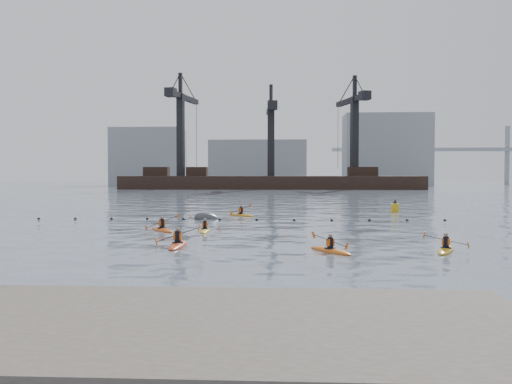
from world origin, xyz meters
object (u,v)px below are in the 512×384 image
(mooring_buoy, at_px, (207,219))
(nav_buoy, at_px, (395,208))
(kayaker_1, at_px, (446,249))
(kayaker_3, at_px, (205,230))
(kayaker_5, at_px, (241,215))
(kayaker_2, at_px, (162,229))
(kayaker_0, at_px, (178,244))
(kayaker_4, at_px, (330,250))

(mooring_buoy, height_order, nav_buoy, nav_buoy)
(kayaker_1, distance_m, nav_buoy, 26.82)
(kayaker_3, bearing_deg, kayaker_5, 80.93)
(kayaker_1, distance_m, kayaker_3, 15.44)
(kayaker_2, bearing_deg, mooring_buoy, 46.64)
(kayaker_0, bearing_deg, kayaker_5, 84.09)
(kayaker_2, relative_size, kayaker_3, 1.07)
(kayaker_5, relative_size, nav_buoy, 2.10)
(kayaker_0, relative_size, nav_buoy, 2.51)
(kayaker_3, height_order, nav_buoy, nav_buoy)
(mooring_buoy, bearing_deg, nav_buoy, 27.48)
(kayaker_2, bearing_deg, kayaker_3, -38.23)
(kayaker_1, height_order, kayaker_2, kayaker_2)
(kayaker_2, xyz_separation_m, nav_buoy, (18.86, 18.09, 0.32))
(kayaker_3, relative_size, kayaker_5, 1.03)
(kayaker_2, distance_m, kayaker_3, 2.90)
(kayaker_3, xyz_separation_m, mooring_buoy, (-1.20, 9.43, -0.09))
(kayaker_1, bearing_deg, kayaker_2, 174.75)
(kayaker_5, xyz_separation_m, nav_buoy, (14.65, 5.35, 0.32))
(nav_buoy, bearing_deg, kayaker_1, -96.32)
(kayaker_1, xyz_separation_m, kayaker_3, (-13.02, 8.29, -0.01))
(kayaker_0, bearing_deg, kayaker_2, 107.52)
(kayaker_0, distance_m, mooring_buoy, 16.67)
(kayaker_4, distance_m, kayaker_5, 22.61)
(nav_buoy, bearing_deg, kayaker_4, -107.55)
(kayaker_5, bearing_deg, nav_buoy, -23.60)
(kayaker_3, distance_m, kayaker_4, 11.47)
(kayaker_4, height_order, mooring_buoy, kayaker_4)
(kayaker_2, height_order, kayaker_4, kayaker_2)
(kayaker_2, distance_m, nav_buoy, 26.14)
(kayaker_2, height_order, kayaker_5, kayaker_2)
(kayaker_2, height_order, mooring_buoy, kayaker_2)
(kayaker_0, xyz_separation_m, kayaker_4, (7.75, -1.55, -0.01))
(kayaker_1, distance_m, mooring_buoy, 22.72)
(kayaker_4, relative_size, mooring_buoy, 1.35)
(kayaker_2, bearing_deg, kayaker_5, 38.76)
(kayaker_3, relative_size, nav_buoy, 2.17)
(kayaker_0, height_order, nav_buoy, nav_buoy)
(kayaker_1, relative_size, kayaker_4, 1.07)
(kayaker_2, bearing_deg, nav_buoy, 10.87)
(kayaker_3, bearing_deg, nav_buoy, 45.73)
(nav_buoy, bearing_deg, mooring_buoy, -152.52)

